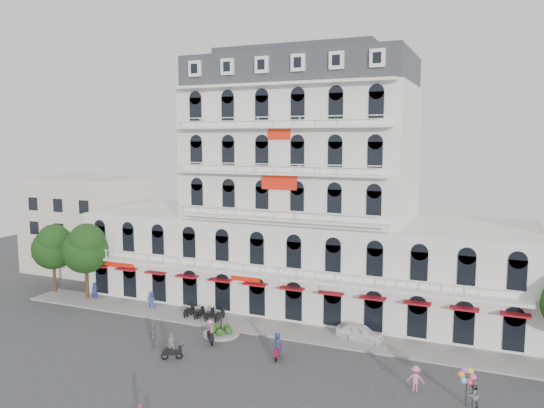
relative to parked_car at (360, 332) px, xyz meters
The scene contains 17 objects.
ground 12.70m from the parked_car, 131.48° to the right, with size 120.00×120.00×0.00m, color #38383A.
sidewalk 8.44m from the parked_car, behind, with size 53.00×4.00×0.16m, color gray.
main_building 15.12m from the parked_car, 134.68° to the left, with size 45.00×15.00×25.80m.
flank_building_west 40.16m from the parked_car, 164.71° to the left, with size 14.00×10.00×12.00m, color beige.
traffic_island 11.93m from the parked_car, 162.94° to the right, with size 3.20×3.20×1.60m.
parked_scooter_row 14.78m from the parked_car, behind, with size 4.40×1.80×1.10m, color black, non-canonical shape.
tree_west_outer 34.67m from the parked_car, behind, with size 4.50×4.48×7.76m.
tree_west_inner 29.77m from the parked_car, behind, with size 4.76×4.76×8.25m.
parked_car is the anchor object (origin of this frame).
rider_west 15.71m from the parked_car, 142.59° to the right, with size 1.52×1.07×2.12m.
rider_east 8.01m from the parked_car, 128.53° to the right, with size 0.68×1.69×2.13m.
rider_center 12.61m from the parked_car, 153.86° to the right, with size 1.23×1.38×2.05m.
pedestrian_left 21.18m from the parked_car, behind, with size 0.84×0.55×1.73m, color navy.
pedestrian_mid 17.19m from the parked_car, 151.49° to the right, with size 1.08×0.45×1.85m, color slate.
pedestrian_right 9.41m from the parked_car, 53.37° to the right, with size 1.15×0.66×1.78m, color #D4708E.
pedestrian_far 28.40m from the parked_car, behind, with size 0.70×0.46×1.91m, color navy.
balloon_vendor 12.53m from the parked_car, 43.00° to the right, with size 1.54×1.41×2.45m.
Camera 1 is at (18.36, -33.11, 16.96)m, focal length 35.00 mm.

